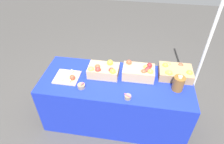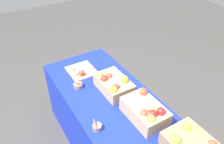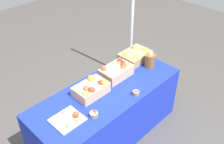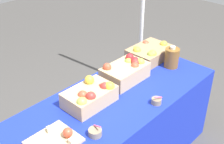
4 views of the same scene
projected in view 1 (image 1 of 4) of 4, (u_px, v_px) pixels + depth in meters
name	position (u px, v px, depth m)	size (l,w,h in m)	color
ground_plane	(115.00, 117.00, 2.91)	(10.00, 10.00, 0.00)	#474442
table	(116.00, 100.00, 2.67)	(1.90, 0.76, 0.74)	#192DB7
apple_crate_left	(175.00, 72.00, 2.46)	(0.41, 0.30, 0.15)	tan
apple_crate_middle	(139.00, 72.00, 2.44)	(0.39, 0.25, 0.18)	tan
apple_crate_right	(104.00, 70.00, 2.47)	(0.38, 0.25, 0.18)	tan
cutting_board_front	(68.00, 77.00, 2.46)	(0.30, 0.28, 0.08)	#D1B284
sample_bowl_near	(81.00, 86.00, 2.32)	(0.09, 0.09, 0.09)	gray
sample_bowl_mid	(128.00, 97.00, 2.18)	(0.08, 0.08, 0.09)	gray
cider_jug	(178.00, 83.00, 2.26)	(0.13, 0.13, 0.20)	brown
tent_pole	(210.00, 37.00, 2.56)	(0.04, 0.04, 2.19)	white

